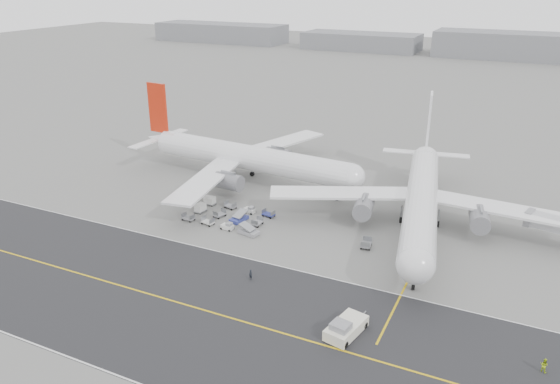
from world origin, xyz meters
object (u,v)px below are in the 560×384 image
at_px(airliner_a, 245,157).
at_px(airliner_b, 422,197).
at_px(pushback_tug, 345,328).
at_px(ground_crew_b, 544,365).
at_px(ground_crew_a, 251,275).

height_order(airliner_a, airliner_b, airliner_b).
bearing_deg(pushback_tug, ground_crew_b, 19.49).
xyz_separation_m(pushback_tug, ground_crew_a, (-17.80, 6.81, -0.17)).
height_order(airliner_b, ground_crew_a, airliner_b).
height_order(airliner_a, pushback_tug, airliner_a).
relative_size(pushback_tug, ground_crew_a, 5.17).
distance_m(airliner_a, airliner_b, 41.56).
xyz_separation_m(airliner_b, ground_crew_a, (-19.29, -30.84, -4.92)).
bearing_deg(ground_crew_b, pushback_tug, 31.69).
xyz_separation_m(airliner_a, ground_crew_a, (21.72, -37.59, -4.89)).
height_order(airliner_b, pushback_tug, airliner_b).
bearing_deg(pushback_tug, airliner_b, 99.08).
relative_size(airliner_b, pushback_tug, 6.48).
bearing_deg(ground_crew_a, airliner_a, 139.35).
bearing_deg(airliner_b, pushback_tug, -102.39).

